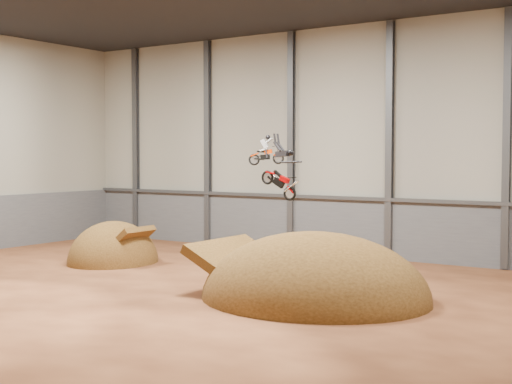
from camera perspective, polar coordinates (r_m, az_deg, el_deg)
floor at (r=31.89m, az=-5.73°, el=-8.18°), size 40.00×40.00×0.00m
back_wall at (r=43.94m, az=6.72°, el=4.06°), size 40.00×0.10×14.00m
lower_band_back at (r=44.07m, az=6.62°, el=-2.78°), size 39.80×0.18×3.50m
steel_rail at (r=43.79m, az=6.55°, el=-0.45°), size 39.80×0.35×0.20m
steel_column_0 at (r=53.42m, az=-9.59°, el=3.84°), size 0.40×0.36×13.90m
steel_column_1 at (r=49.11m, az=-3.88°, el=3.96°), size 0.40×0.36×13.90m
steel_column_2 at (r=45.37m, az=2.84°, el=4.04°), size 0.40×0.36×13.90m
steel_column_3 at (r=42.36m, az=10.64°, el=4.07°), size 0.40×0.36×13.90m
steel_column_4 at (r=40.23m, az=19.44°, el=4.01°), size 0.40×0.36×13.90m
takeoff_ramp at (r=41.71m, az=-11.34°, el=-5.57°), size 4.78×5.52×4.78m
landing_ramp at (r=30.84m, az=4.69°, el=-8.56°), size 10.03×8.87×5.79m
fmx_rider_a at (r=36.55m, az=0.85°, el=3.50°), size 2.02×1.40×1.74m
fmx_rider_b at (r=32.48m, az=1.58°, el=2.09°), size 3.52×0.87×3.36m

